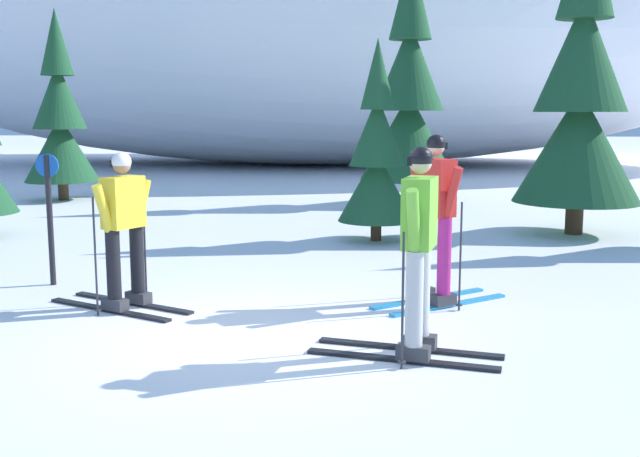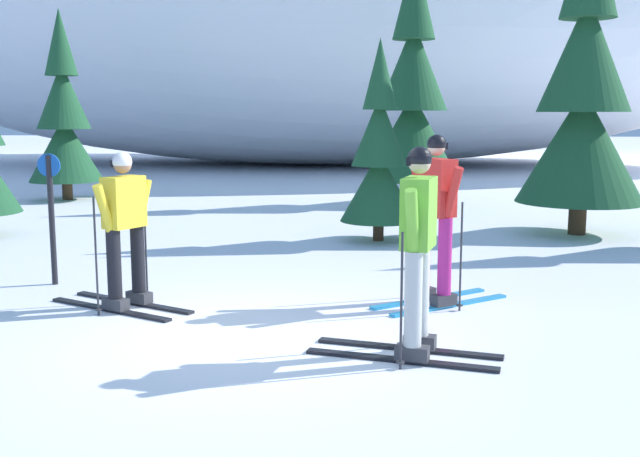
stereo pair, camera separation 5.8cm
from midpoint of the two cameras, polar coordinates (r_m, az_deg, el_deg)
name	(u,v)px [view 1 (the left image)]	position (r m, az deg, el deg)	size (l,w,h in m)	color
ground_plane	(244,338)	(7.23, -5.94, -8.18)	(120.00, 120.00, 0.00)	white
skier_yellow_jacket	(124,228)	(8.32, -14.73, 0.06)	(1.71, 1.18, 1.69)	black
skier_red_jacket	(435,215)	(8.31, 8.42, 1.01)	(1.56, 1.32, 1.86)	#2893CC
skier_lime_jacket	(418,248)	(6.48, 7.12, -1.45)	(1.72, 0.84, 1.82)	black
pine_tree_far_left	(60,121)	(19.18, -19.05, 7.63)	(1.74, 1.74, 4.50)	#47301E
pine_tree_center_left	(377,158)	(12.39, 4.16, 5.34)	(1.26, 1.26, 3.27)	#47301E
pine_tree_center_right	(409,100)	(17.41, 6.62, 9.56)	(2.18, 2.18, 5.64)	#47301E
pine_tree_right	(580,98)	(13.74, 18.86, 9.24)	(2.15, 2.15, 5.56)	#47301E
snow_ridge_background	(312,8)	(31.30, -0.66, 16.22)	(39.22, 19.47, 12.33)	white
trail_marker_post	(50,212)	(9.76, -19.81, 1.20)	(0.28, 0.07, 1.61)	black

